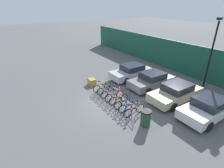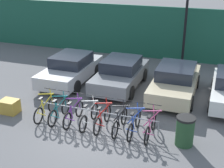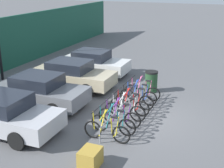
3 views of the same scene
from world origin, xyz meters
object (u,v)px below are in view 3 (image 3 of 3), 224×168
Objects in this scene: car_silver at (3,114)px; bicycle_black at (134,100)px; bicycle_purple at (119,117)px; bicycle_red at (129,106)px; bike_rack at (124,105)px; car_beige at (72,75)px; bicycle_white at (125,111)px; bicycle_pink at (142,92)px; car_grey at (40,91)px; car_white at (93,63)px; trash_bin at (151,81)px; cargo_crate at (90,158)px; bicycle_teal at (113,124)px; bicycle_blue at (138,96)px; bicycle_yellow at (107,131)px.

bicycle_black is at bearing -44.45° from car_silver.
bicycle_purple is 1.00× the size of bicycle_red.
bike_rack is 4.31m from car_beige.
bicycle_pink is at bearing 3.40° from bicycle_white.
car_grey is 5.09m from car_white.
bicycle_white and bicycle_red have the same top height.
bicycle_pink reaches higher than trash_bin.
cargo_crate is (-5.97, -3.92, -0.42)m from car_beige.
bicycle_black is at bearing 179.98° from bicycle_pink.
bicycle_teal and bicycle_red have the same top height.
cargo_crate is at bearing -129.85° from car_grey.
bicycle_white is at bearing -143.33° from car_white.
car_beige is at bearing 75.54° from bicycle_blue.
car_silver is at bearing 142.87° from bicycle_pink.
bicycle_red and bicycle_black have the same top height.
bicycle_black is (0.66, 0.00, 0.00)m from bicycle_red.
bicycle_red is 4.30m from car_beige.
bicycle_yellow is 1.20m from bicycle_purple.
bicycle_red and bicycle_blue have the same top height.
bicycle_black is at bearing 177.46° from trash_bin.
car_beige is 1.07× the size of car_white.
bicycle_red is 0.40× the size of car_beige.
car_grey is 2.61m from car_beige.
bicycle_purple is at bearing -170.43° from bike_rack.
trash_bin is (4.14, -0.10, 0.14)m from bicycle_purple.
bicycle_yellow is 5.34m from trash_bin.
trash_bin is (5.34, -0.10, 0.14)m from bicycle_yellow.
bicycle_purple is 2.79m from cargo_crate.
bicycle_yellow is 5.80m from car_beige.
car_silver is at bearing 137.09° from bicycle_blue.
car_grey reaches higher than bicycle_pink.
car_white is at bearing 27.86° from bicycle_teal.
car_beige is (3.19, 3.78, 0.31)m from bicycle_purple.
bike_rack is 0.35m from bicycle_red.
bicycle_teal is (-1.49, -0.15, -0.12)m from bike_rack.
car_silver reaches higher than bicycle_purple.
car_grey is (-1.79, 3.90, 0.31)m from bicycle_blue.
car_white is (3.30, 3.75, 0.31)m from bicycle_blue.
car_silver is (-0.75, 3.71, 0.31)m from bicycle_yellow.
bicycle_blue is at bearing -102.23° from car_beige.
car_white is (6.28, 3.75, 0.31)m from bicycle_teal.
bicycle_teal is at bearing 178.77° from trash_bin.
car_white is (5.04, 3.75, 0.31)m from bicycle_white.
bicycle_blue is at bearing -0.22° from bicycle_purple.
bicycle_purple is at bearing 177.52° from bicycle_red.
bicycle_purple is 1.00× the size of bicycle_pink.
car_beige reaches higher than bike_rack.
bicycle_black is 1.00× the size of bicycle_blue.
trash_bin is (-1.53, -3.85, -0.17)m from car_white.
bicycle_pink is at bearing -2.22° from bicycle_blue.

